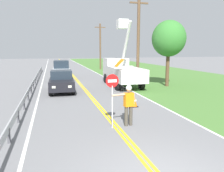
{
  "coord_description": "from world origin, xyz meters",
  "views": [
    {
      "loc": [
        -2.6,
        -4.52,
        3.33
      ],
      "look_at": [
        0.79,
        7.6,
        1.2
      ],
      "focal_mm": 34.59,
      "sensor_mm": 36.0,
      "label": 1
    }
  ],
  "objects_px": {
    "utility_pole_mid": "(100,46)",
    "stop_sign_paddle": "(112,89)",
    "flagger_worker": "(128,103)",
    "utility_bucket_truck": "(121,70)",
    "roadside_tree_verge": "(169,39)",
    "oncoming_sedan_nearest": "(62,81)",
    "utility_pole_near": "(138,40)",
    "oncoming_suv_second": "(61,69)",
    "traffic_cone_lead": "(134,101)"
  },
  "relations": [
    {
      "from": "utility_pole_mid",
      "to": "stop_sign_paddle",
      "type": "bearing_deg",
      "value": -101.57
    },
    {
      "from": "flagger_worker",
      "to": "utility_pole_mid",
      "type": "distance_m",
      "value": 27.88
    },
    {
      "from": "flagger_worker",
      "to": "utility_bucket_truck",
      "type": "bearing_deg",
      "value": 73.63
    },
    {
      "from": "utility_bucket_truck",
      "to": "roadside_tree_verge",
      "type": "xyz_separation_m",
      "value": [
        3.89,
        -1.67,
        2.84
      ]
    },
    {
      "from": "oncoming_sedan_nearest",
      "to": "flagger_worker",
      "type": "bearing_deg",
      "value": -74.32
    },
    {
      "from": "stop_sign_paddle",
      "to": "utility_bucket_truck",
      "type": "xyz_separation_m",
      "value": [
        3.87,
        10.68,
        -0.28
      ]
    },
    {
      "from": "utility_bucket_truck",
      "to": "utility_pole_near",
      "type": "relative_size",
      "value": 0.84
    },
    {
      "from": "oncoming_sedan_nearest",
      "to": "oncoming_suv_second",
      "type": "relative_size",
      "value": 0.89
    },
    {
      "from": "utility_bucket_truck",
      "to": "roadside_tree_verge",
      "type": "relative_size",
      "value": 1.16
    },
    {
      "from": "stop_sign_paddle",
      "to": "utility_pole_near",
      "type": "distance_m",
      "value": 12.45
    },
    {
      "from": "oncoming_sedan_nearest",
      "to": "oncoming_suv_second",
      "type": "distance_m",
      "value": 8.15
    },
    {
      "from": "utility_pole_near",
      "to": "utility_pole_mid",
      "type": "distance_m",
      "value": 16.58
    },
    {
      "from": "flagger_worker",
      "to": "utility_pole_near",
      "type": "xyz_separation_m",
      "value": [
        4.83,
        10.72,
        3.21
      ]
    },
    {
      "from": "roadside_tree_verge",
      "to": "oncoming_suv_second",
      "type": "bearing_deg",
      "value": 138.77
    },
    {
      "from": "traffic_cone_lead",
      "to": "oncoming_sedan_nearest",
      "type": "bearing_deg",
      "value": 123.72
    },
    {
      "from": "flagger_worker",
      "to": "utility_pole_mid",
      "type": "bearing_deg",
      "value": 79.93
    },
    {
      "from": "traffic_cone_lead",
      "to": "roadside_tree_verge",
      "type": "xyz_separation_m",
      "value": [
        5.56,
        5.99,
        3.93
      ]
    },
    {
      "from": "oncoming_suv_second",
      "to": "utility_pole_near",
      "type": "bearing_deg",
      "value": -41.66
    },
    {
      "from": "utility_pole_mid",
      "to": "utility_bucket_truck",
      "type": "bearing_deg",
      "value": -95.94
    },
    {
      "from": "utility_bucket_truck",
      "to": "traffic_cone_lead",
      "type": "relative_size",
      "value": 9.78
    },
    {
      "from": "oncoming_sedan_nearest",
      "to": "roadside_tree_verge",
      "type": "height_order",
      "value": "roadside_tree_verge"
    },
    {
      "from": "flagger_worker",
      "to": "oncoming_sedan_nearest",
      "type": "relative_size",
      "value": 0.44
    },
    {
      "from": "stop_sign_paddle",
      "to": "roadside_tree_verge",
      "type": "bearing_deg",
      "value": 49.25
    },
    {
      "from": "traffic_cone_lead",
      "to": "utility_bucket_truck",
      "type": "bearing_deg",
      "value": 77.69
    },
    {
      "from": "oncoming_suv_second",
      "to": "flagger_worker",
      "type": "bearing_deg",
      "value": -82.92
    },
    {
      "from": "flagger_worker",
      "to": "roadside_tree_verge",
      "type": "height_order",
      "value": "roadside_tree_verge"
    },
    {
      "from": "oncoming_sedan_nearest",
      "to": "stop_sign_paddle",
      "type": "bearing_deg",
      "value": -79.17
    },
    {
      "from": "roadside_tree_verge",
      "to": "utility_pole_mid",
      "type": "bearing_deg",
      "value": 96.68
    },
    {
      "from": "stop_sign_paddle",
      "to": "traffic_cone_lead",
      "type": "distance_m",
      "value": 3.98
    },
    {
      "from": "traffic_cone_lead",
      "to": "stop_sign_paddle",
      "type": "bearing_deg",
      "value": -126.07
    },
    {
      "from": "utility_pole_mid",
      "to": "roadside_tree_verge",
      "type": "bearing_deg",
      "value": -83.32
    },
    {
      "from": "utility_pole_near",
      "to": "roadside_tree_verge",
      "type": "xyz_separation_m",
      "value": [
        2.17,
        -1.81,
        0.01
      ]
    },
    {
      "from": "roadside_tree_verge",
      "to": "utility_bucket_truck",
      "type": "bearing_deg",
      "value": 156.79
    },
    {
      "from": "utility_pole_near",
      "to": "roadside_tree_verge",
      "type": "height_order",
      "value": "utility_pole_near"
    },
    {
      "from": "utility_pole_mid",
      "to": "utility_pole_near",
      "type": "bearing_deg",
      "value": -90.06
    },
    {
      "from": "oncoming_sedan_nearest",
      "to": "roadside_tree_verge",
      "type": "bearing_deg",
      "value": 0.98
    },
    {
      "from": "utility_pole_near",
      "to": "roadside_tree_verge",
      "type": "distance_m",
      "value": 2.83
    },
    {
      "from": "oncoming_suv_second",
      "to": "roadside_tree_verge",
      "type": "bearing_deg",
      "value": -41.23
    },
    {
      "from": "stop_sign_paddle",
      "to": "traffic_cone_lead",
      "type": "relative_size",
      "value": 3.33
    },
    {
      "from": "stop_sign_paddle",
      "to": "oncoming_suv_second",
      "type": "xyz_separation_m",
      "value": [
        -1.33,
        16.98,
        -0.65
      ]
    },
    {
      "from": "roadside_tree_verge",
      "to": "utility_pole_near",
      "type": "bearing_deg",
      "value": 140.15
    },
    {
      "from": "utility_pole_near",
      "to": "oncoming_suv_second",
      "type": "bearing_deg",
      "value": 138.34
    },
    {
      "from": "stop_sign_paddle",
      "to": "roadside_tree_verge",
      "type": "xyz_separation_m",
      "value": [
        7.76,
        9.01,
        2.56
      ]
    },
    {
      "from": "utility_bucket_truck",
      "to": "traffic_cone_lead",
      "type": "distance_m",
      "value": 7.92
    },
    {
      "from": "utility_pole_near",
      "to": "utility_pole_mid",
      "type": "height_order",
      "value": "utility_pole_near"
    },
    {
      "from": "oncoming_sedan_nearest",
      "to": "traffic_cone_lead",
      "type": "relative_size",
      "value": 5.96
    },
    {
      "from": "oncoming_sedan_nearest",
      "to": "oncoming_suv_second",
      "type": "height_order",
      "value": "oncoming_suv_second"
    },
    {
      "from": "utility_pole_near",
      "to": "utility_pole_mid",
      "type": "xyz_separation_m",
      "value": [
        0.02,
        16.57,
        -0.3
      ]
    },
    {
      "from": "flagger_worker",
      "to": "oncoming_sedan_nearest",
      "type": "height_order",
      "value": "flagger_worker"
    },
    {
      "from": "flagger_worker",
      "to": "oncoming_suv_second",
      "type": "relative_size",
      "value": 0.39
    }
  ]
}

